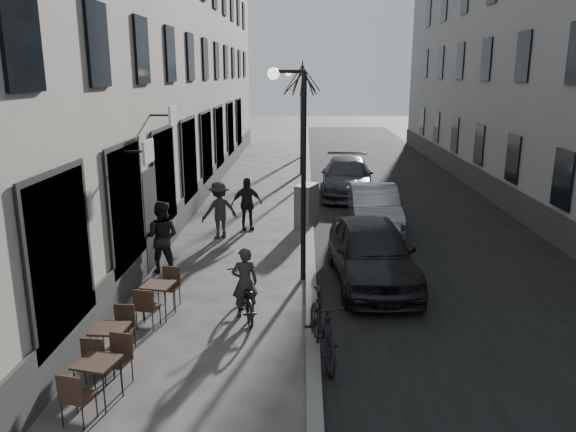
{
  "coord_description": "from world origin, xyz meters",
  "views": [
    {
      "loc": [
        0.02,
        -7.12,
        4.98
      ],
      "look_at": [
        -0.35,
        5.27,
        1.8
      ],
      "focal_mm": 35.0,
      "sensor_mm": 36.0,
      "label": 1
    }
  ],
  "objects_px": {
    "bistro_set_a": "(98,378)",
    "sign_board": "(4,424)",
    "streetlamp_near": "(296,152)",
    "streetlamp_far": "(300,115)",
    "car_near": "(372,252)",
    "bicycle": "(245,296)",
    "moped": "(322,327)",
    "bistro_set_b": "(111,342)",
    "tree_far": "(303,78)",
    "tree_near": "(303,79)",
    "car_mid": "(374,208)",
    "pedestrian_mid": "(219,210)",
    "utility_cabinet": "(307,205)",
    "car_far": "(347,177)",
    "pedestrian_far": "(247,204)",
    "bistro_set_c": "(159,297)",
    "pedestrian_near": "(162,237)"
  },
  "relations": [
    {
      "from": "bistro_set_b",
      "to": "bicycle",
      "type": "bearing_deg",
      "value": 47.99
    },
    {
      "from": "tree_far",
      "to": "utility_cabinet",
      "type": "bearing_deg",
      "value": -89.29
    },
    {
      "from": "car_near",
      "to": "car_mid",
      "type": "xyz_separation_m",
      "value": [
        0.64,
        4.91,
        -0.08
      ]
    },
    {
      "from": "car_near",
      "to": "moped",
      "type": "bearing_deg",
      "value": -112.43
    },
    {
      "from": "bistro_set_b",
      "to": "pedestrian_near",
      "type": "xyz_separation_m",
      "value": [
        -0.27,
        4.78,
        0.5
      ]
    },
    {
      "from": "moped",
      "to": "bistro_set_a",
      "type": "bearing_deg",
      "value": -166.7
    },
    {
      "from": "bicycle",
      "to": "moped",
      "type": "bearing_deg",
      "value": 117.19
    },
    {
      "from": "streetlamp_near",
      "to": "pedestrian_near",
      "type": "bearing_deg",
      "value": 172.28
    },
    {
      "from": "streetlamp_far",
      "to": "moped",
      "type": "height_order",
      "value": "streetlamp_far"
    },
    {
      "from": "pedestrian_mid",
      "to": "bicycle",
      "type": "bearing_deg",
      "value": 73.33
    },
    {
      "from": "bistro_set_a",
      "to": "car_far",
      "type": "distance_m",
      "value": 16.21
    },
    {
      "from": "streetlamp_near",
      "to": "bistro_set_b",
      "type": "xyz_separation_m",
      "value": [
        -3.16,
        -4.31,
        -2.73
      ]
    },
    {
      "from": "tree_far",
      "to": "bistro_set_b",
      "type": "xyz_separation_m",
      "value": [
        -3.23,
        -25.31,
        -4.23
      ]
    },
    {
      "from": "car_near",
      "to": "car_far",
      "type": "height_order",
      "value": "car_near"
    },
    {
      "from": "car_mid",
      "to": "bistro_set_b",
      "type": "bearing_deg",
      "value": -120.92
    },
    {
      "from": "pedestrian_mid",
      "to": "utility_cabinet",
      "type": "bearing_deg",
      "value": 177.9
    },
    {
      "from": "streetlamp_near",
      "to": "bistro_set_b",
      "type": "bearing_deg",
      "value": -126.23
    },
    {
      "from": "tree_near",
      "to": "bistro_set_c",
      "type": "distance_m",
      "value": 18.04
    },
    {
      "from": "streetlamp_near",
      "to": "utility_cabinet",
      "type": "distance_m",
      "value": 5.53
    },
    {
      "from": "utility_cabinet",
      "to": "moped",
      "type": "height_order",
      "value": "utility_cabinet"
    },
    {
      "from": "streetlamp_near",
      "to": "car_far",
      "type": "xyz_separation_m",
      "value": [
        1.97,
        9.96,
        -2.41
      ]
    },
    {
      "from": "car_far",
      "to": "streetlamp_near",
      "type": "bearing_deg",
      "value": -97.37
    },
    {
      "from": "streetlamp_far",
      "to": "bicycle",
      "type": "height_order",
      "value": "streetlamp_far"
    },
    {
      "from": "car_near",
      "to": "pedestrian_mid",
      "type": "bearing_deg",
      "value": 135.43
    },
    {
      "from": "sign_board",
      "to": "car_mid",
      "type": "relative_size",
      "value": 0.23
    },
    {
      "from": "car_far",
      "to": "bistro_set_b",
      "type": "bearing_deg",
      "value": -105.94
    },
    {
      "from": "pedestrian_near",
      "to": "sign_board",
      "type": "bearing_deg",
      "value": 93.36
    },
    {
      "from": "bistro_set_a",
      "to": "sign_board",
      "type": "height_order",
      "value": "sign_board"
    },
    {
      "from": "car_far",
      "to": "sign_board",
      "type": "bearing_deg",
      "value": -105.46
    },
    {
      "from": "bicycle",
      "to": "pedestrian_mid",
      "type": "relative_size",
      "value": 1.0
    },
    {
      "from": "streetlamp_near",
      "to": "sign_board",
      "type": "xyz_separation_m",
      "value": [
        -3.83,
        -6.62,
        -2.77
      ]
    },
    {
      "from": "bistro_set_b",
      "to": "bicycle",
      "type": "xyz_separation_m",
      "value": [
        2.13,
        2.07,
        0.03
      ]
    },
    {
      "from": "car_near",
      "to": "car_far",
      "type": "relative_size",
      "value": 0.88
    },
    {
      "from": "tree_near",
      "to": "utility_cabinet",
      "type": "height_order",
      "value": "tree_near"
    },
    {
      "from": "tree_near",
      "to": "car_mid",
      "type": "distance_m",
      "value": 11.27
    },
    {
      "from": "tree_near",
      "to": "bistro_set_b",
      "type": "distance_m",
      "value": 20.03
    },
    {
      "from": "pedestrian_near",
      "to": "pedestrian_mid",
      "type": "distance_m",
      "value": 3.23
    },
    {
      "from": "tree_far",
      "to": "bicycle",
      "type": "xyz_separation_m",
      "value": [
        -1.1,
        -23.24,
        -4.2
      ]
    },
    {
      "from": "pedestrian_far",
      "to": "moped",
      "type": "distance_m",
      "value": 8.76
    },
    {
      "from": "pedestrian_mid",
      "to": "car_mid",
      "type": "distance_m",
      "value": 5.03
    },
    {
      "from": "utility_cabinet",
      "to": "bicycle",
      "type": "bearing_deg",
      "value": -78.2
    },
    {
      "from": "tree_near",
      "to": "bistro_set_b",
      "type": "height_order",
      "value": "tree_near"
    },
    {
      "from": "pedestrian_mid",
      "to": "streetlamp_far",
      "type": "bearing_deg",
      "value": -135.99
    },
    {
      "from": "tree_near",
      "to": "pedestrian_mid",
      "type": "relative_size",
      "value": 3.24
    },
    {
      "from": "car_far",
      "to": "streetlamp_far",
      "type": "bearing_deg",
      "value": 137.86
    },
    {
      "from": "tree_near",
      "to": "pedestrian_near",
      "type": "relative_size",
      "value": 3.08
    },
    {
      "from": "bistro_set_a",
      "to": "car_mid",
      "type": "distance_m",
      "value": 11.57
    },
    {
      "from": "bicycle",
      "to": "pedestrian_far",
      "type": "xyz_separation_m",
      "value": [
        -0.64,
        6.72,
        0.4
      ]
    },
    {
      "from": "tree_far",
      "to": "bistro_set_c",
      "type": "bearing_deg",
      "value": -97.1
    },
    {
      "from": "streetlamp_far",
      "to": "car_near",
      "type": "distance_m",
      "value": 12.55
    }
  ]
}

